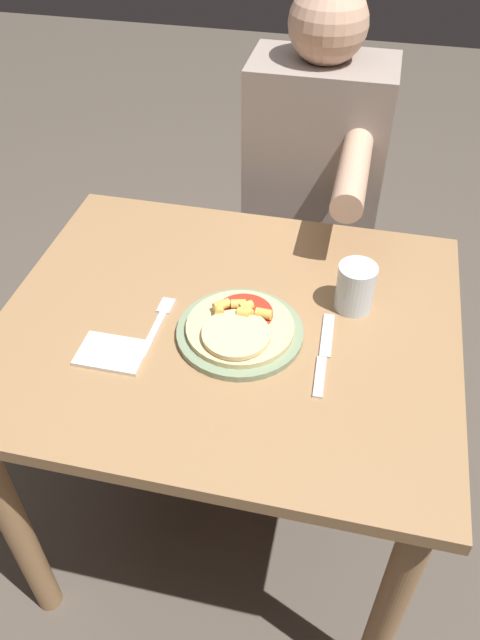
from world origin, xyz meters
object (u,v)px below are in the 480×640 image
(person_diner, at_px, (314,187))
(plate, at_px, (240,332))
(pizza, at_px, (239,326))
(fork, at_px, (158,322))
(knife, at_px, (324,355))
(dining_table, at_px, (228,368))
(drinking_glass, at_px, (355,287))

(person_diner, bearing_deg, plate, -95.24)
(pizza, height_order, fork, pizza)
(knife, height_order, person_diner, person_diner)
(pizza, distance_m, knife, 0.17)
(dining_table, relative_size, drinking_glass, 9.02)
(plate, relative_size, person_diner, 0.20)
(fork, bearing_deg, pizza, 0.49)
(pizza, distance_m, drinking_glass, 0.25)
(dining_table, relative_size, person_diner, 0.74)
(dining_table, distance_m, pizza, 0.17)
(drinking_glass, bearing_deg, knife, -104.58)
(fork, distance_m, drinking_glass, 0.40)
(plate, bearing_deg, dining_table, 134.42)
(dining_table, distance_m, plate, 0.16)
(plate, bearing_deg, pizza, -105.35)
(dining_table, xyz_separation_m, pizza, (0.03, -0.04, 0.17))
(dining_table, bearing_deg, knife, -15.57)
(plate, distance_m, drinking_glass, 0.25)
(plate, xyz_separation_m, fork, (-0.17, -0.00, -0.00))
(person_diner, bearing_deg, pizza, -95.28)
(dining_table, bearing_deg, fork, -163.88)
(drinking_glass, height_order, person_diner, person_diner)
(pizza, xyz_separation_m, drinking_glass, (0.21, 0.14, 0.03))
(dining_table, bearing_deg, drinking_glass, 22.32)
(plate, height_order, knife, plate)
(plate, distance_m, person_diner, 0.66)
(knife, distance_m, person_diner, 0.69)
(dining_table, height_order, pizza, pizza)
(fork, relative_size, drinking_glass, 1.72)
(dining_table, distance_m, fork, 0.20)
(pizza, bearing_deg, plate, 74.65)
(fork, bearing_deg, plate, 1.32)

